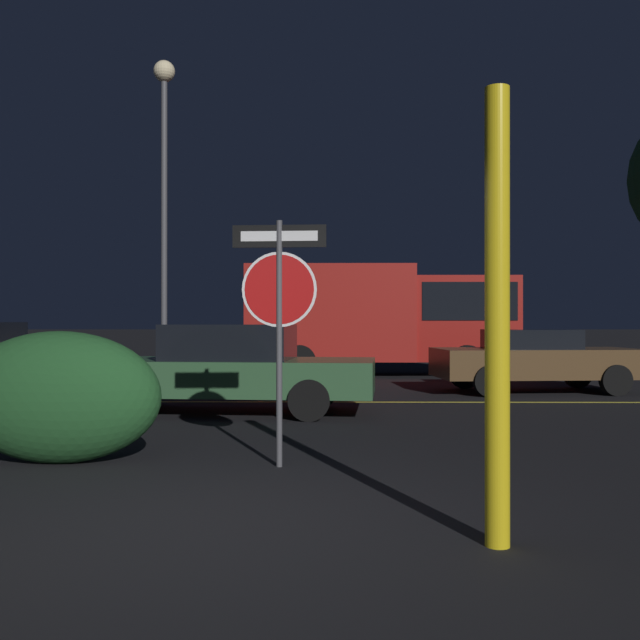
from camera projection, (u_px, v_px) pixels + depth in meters
The scene contains 9 objects.
ground_plane at pixel (197, 527), 4.93m from camera, with size 260.00×260.00×0.00m, color black.
road_center_stripe at pixel (277, 402), 12.62m from camera, with size 36.23×0.12×0.01m, color gold.
stop_sign at pixel (279, 292), 6.99m from camera, with size 0.93×0.08×2.42m.
yellow_pole_right at pixel (497, 317), 4.51m from camera, with size 0.16×0.16×2.91m, color yellow.
hedge_bush_1 at pixel (59, 397), 7.16m from camera, with size 2.07×0.88×1.33m, color #1E4C23.
passing_car_2 at pixel (224, 369), 11.16m from camera, with size 4.97×2.17×1.38m.
passing_car_3 at pixel (535, 359), 14.42m from camera, with size 4.23×2.15×1.27m.
delivery_truck at pixel (385, 314), 18.98m from camera, with size 7.05×2.36×2.90m.
street_lamp at pixel (164, 156), 18.37m from camera, with size 0.55×0.55×8.17m.
Camera 1 is at (0.91, -4.93, 1.42)m, focal length 40.00 mm.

